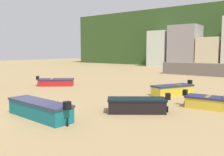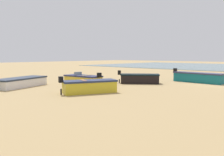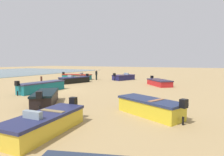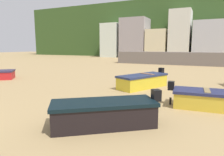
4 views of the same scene
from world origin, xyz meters
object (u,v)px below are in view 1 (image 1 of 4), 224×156
at_px(boat_yellow_0, 173,90).
at_px(boat_teal_4, 39,109).
at_px(boat_black_5, 137,105).
at_px(boat_yellow_8, 215,103).
at_px(boat_red_1, 56,82).

bearing_deg(boat_yellow_0, boat_teal_4, 100.36).
height_order(boat_teal_4, boat_black_5, boat_teal_4).
bearing_deg(boat_yellow_8, boat_black_5, -47.45).
distance_m(boat_black_5, boat_yellow_8, 5.19).
xyz_separation_m(boat_red_1, boat_black_5, (13.18, -4.75, 0.07)).
distance_m(boat_yellow_0, boat_yellow_8, 5.31).
distance_m(boat_red_1, boat_black_5, 14.02).
relative_size(boat_red_1, boat_black_5, 1.07).
height_order(boat_black_5, boat_yellow_8, boat_black_5).
relative_size(boat_yellow_0, boat_black_5, 1.09).
height_order(boat_red_1, boat_black_5, boat_black_5).
relative_size(boat_teal_4, boat_black_5, 1.39).
distance_m(boat_yellow_0, boat_teal_4, 11.67).
distance_m(boat_teal_4, boat_yellow_8, 10.91).
bearing_deg(boat_red_1, boat_teal_4, 5.90).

